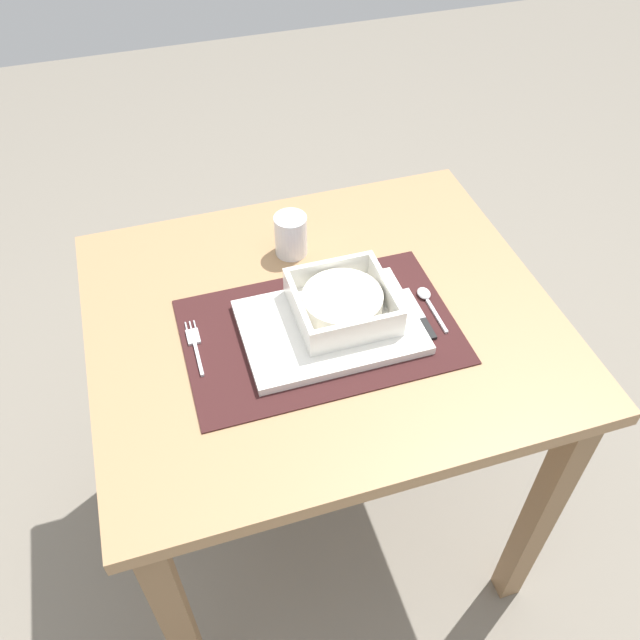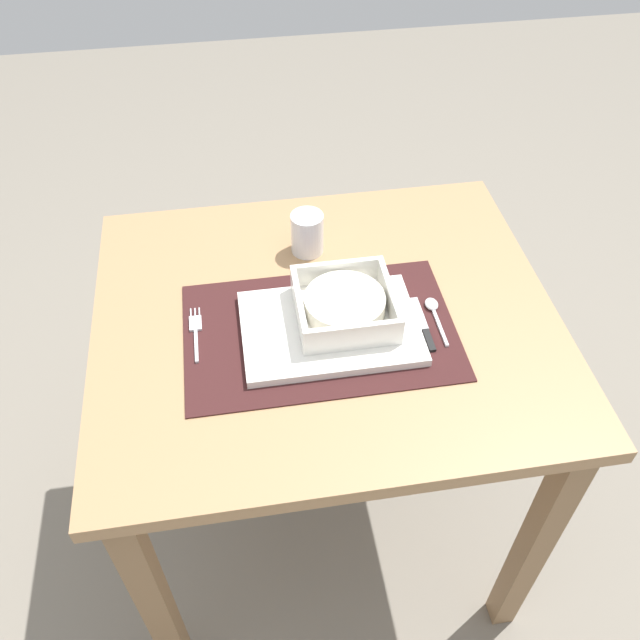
% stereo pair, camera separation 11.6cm
% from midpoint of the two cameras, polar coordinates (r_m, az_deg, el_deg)
% --- Properties ---
extents(ground_plane, '(6.00, 6.00, 0.00)m').
position_cam_midpoint_polar(ground_plane, '(1.84, -1.74, -16.43)').
color(ground_plane, gray).
extents(dining_table, '(0.84, 0.73, 0.76)m').
position_cam_midpoint_polar(dining_table, '(1.31, -2.36, -3.39)').
color(dining_table, '#A37A51').
rests_on(dining_table, ground).
extents(placemat, '(0.48, 0.31, 0.00)m').
position_cam_midpoint_polar(placemat, '(1.18, -2.81, -1.10)').
color(placemat, '#381919').
rests_on(placemat, dining_table).
extents(serving_plate, '(0.31, 0.22, 0.02)m').
position_cam_midpoint_polar(serving_plate, '(1.18, -2.13, -0.76)').
color(serving_plate, white).
rests_on(serving_plate, placemat).
extents(porridge_bowl, '(0.17, 0.17, 0.06)m').
position_cam_midpoint_polar(porridge_bowl, '(1.17, -0.89, 1.29)').
color(porridge_bowl, white).
rests_on(porridge_bowl, serving_plate).
extents(fork, '(0.02, 0.13, 0.00)m').
position_cam_midpoint_polar(fork, '(1.19, -13.46, -2.09)').
color(fork, silver).
rests_on(fork, placemat).
extents(spoon, '(0.02, 0.12, 0.01)m').
position_cam_midpoint_polar(spoon, '(1.24, 6.50, 1.74)').
color(spoon, silver).
rests_on(spoon, placemat).
extents(butter_knife, '(0.01, 0.13, 0.01)m').
position_cam_midpoint_polar(butter_knife, '(1.21, 5.95, 0.17)').
color(butter_knife, black).
rests_on(butter_knife, placemat).
extents(bread_knife, '(0.01, 0.14, 0.01)m').
position_cam_midpoint_polar(bread_knife, '(1.20, 4.74, 0.05)').
color(bread_knife, '#59331E').
rests_on(bread_knife, placemat).
extents(drinking_glass, '(0.06, 0.06, 0.09)m').
position_cam_midpoint_polar(drinking_glass, '(1.32, -5.04, 6.97)').
color(drinking_glass, white).
rests_on(drinking_glass, dining_table).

